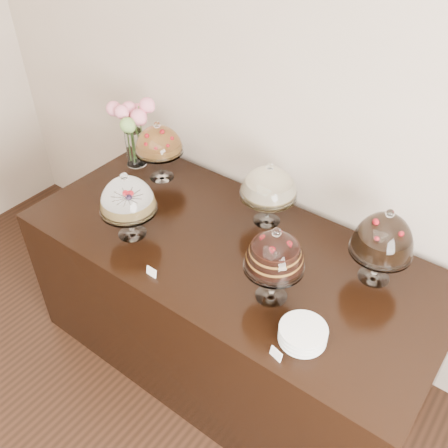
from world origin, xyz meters
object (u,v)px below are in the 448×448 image
Objects in this scene: cake_stand_sugar_sponge at (127,198)px; cake_stand_cheesecake at (269,185)px; plate_stack at (303,334)px; cake_stand_fruit_tart at (159,142)px; cake_stand_choco_layer at (275,254)px; display_counter at (229,306)px; flower_vase at (133,124)px; cake_stand_dark_choco at (384,237)px.

cake_stand_sugar_sponge is 1.05× the size of cake_stand_cheesecake.
plate_stack is at bearing -46.33° from cake_stand_cheesecake.
cake_stand_fruit_tart is at bearing -178.02° from cake_stand_cheesecake.
display_counter is at bearing 155.63° from cake_stand_choco_layer.
cake_stand_cheesecake is at bearing 0.01° from flower_vase.
cake_stand_sugar_sponge reaches higher than plate_stack.
flower_vase reaches higher than cake_stand_choco_layer.
flower_vase is (-0.23, 0.03, 0.03)m from cake_stand_fruit_tart.
flower_vase reaches higher than cake_stand_sugar_sponge.
cake_stand_cheesecake is (-0.32, 0.45, -0.02)m from cake_stand_choco_layer.
cake_stand_choco_layer is 2.03× the size of plate_stack.
cake_stand_cheesecake is (0.03, 0.29, 0.68)m from display_counter.
cake_stand_fruit_tart reaches higher than plate_stack.
cake_stand_fruit_tart is 1.43m from plate_stack.
display_counter is 0.81m from cake_stand_choco_layer.
flower_vase is at bearing 160.77° from cake_stand_choco_layer.
cake_stand_fruit_tart is 0.23m from flower_vase.
cake_stand_sugar_sponge is 1.93× the size of plate_stack.
cake_stand_choco_layer is at bearing -129.48° from cake_stand_dark_choco.
flower_vase is 1.66m from plate_stack.
cake_stand_fruit_tart is 1.89× the size of plate_stack.
plate_stack is at bearing -99.26° from cake_stand_dark_choco.
flower_vase reaches higher than cake_stand_fruit_tart.
cake_stand_sugar_sponge is at bearing -175.47° from cake_stand_choco_layer.
cake_stand_fruit_tart reaches higher than cake_stand_cheesecake.
cake_stand_sugar_sponge is at bearing -47.72° from flower_vase.
cake_stand_fruit_tart is at bearing -6.37° from flower_vase.
cake_stand_dark_choco is at bearing -2.03° from flower_vase.
flower_vase is (-0.94, 0.29, 0.72)m from display_counter.
cake_stand_fruit_tart is at bearing 156.78° from plate_stack.
display_counter is 5.09× the size of flower_vase.
cake_stand_dark_choco is 2.06× the size of plate_stack.
cake_stand_choco_layer is 1.07× the size of cake_stand_fruit_tart.
cake_stand_cheesecake is at bearing 1.98° from cake_stand_fruit_tart.
cake_stand_dark_choco is (0.68, 0.23, 0.70)m from display_counter.
cake_stand_sugar_sponge is at bearing -158.20° from cake_stand_dark_choco.
cake_stand_dark_choco is at bearing 50.52° from cake_stand_choco_layer.
cake_stand_sugar_sponge is 0.72m from cake_stand_cheesecake.
cake_stand_fruit_tart is 0.86× the size of flower_vase.
cake_stand_dark_choco reaches higher than cake_stand_fruit_tart.
cake_stand_cheesecake is 0.97m from flower_vase.
cake_stand_cheesecake is 0.75m from cake_stand_fruit_tart.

